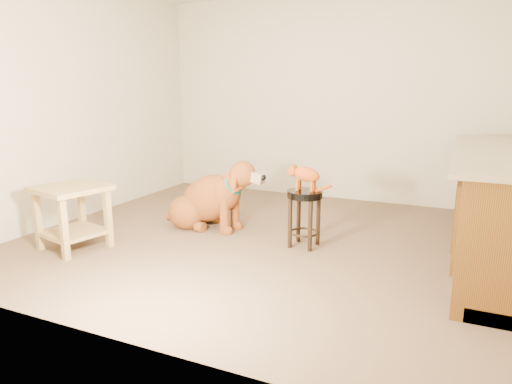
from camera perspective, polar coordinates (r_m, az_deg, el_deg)
The scene contains 8 objects.
floor at distance 4.41m, azimuth 1.38°, elevation -6.06°, with size 4.50×4.00×0.01m, color brown.
room_shell at distance 4.18m, azimuth 1.51°, elevation 16.25°, with size 4.54×4.04×2.62m.
cabinet_run at distance 4.27m, azimuth 27.98°, elevation -2.06°, with size 0.70×2.56×0.94m.
padded_stool at distance 4.16m, azimuth 6.09°, elevation -1.88°, with size 0.32×0.32×0.53m.
wood_stool at distance 4.55m, azimuth 26.59°, elevation -1.20°, with size 0.47×0.47×0.82m.
side_table at distance 4.41m, azimuth -21.98°, elevation -1.81°, with size 0.67×0.67×0.58m.
golden_retriever at distance 4.75m, azimuth -5.80°, elevation -1.02°, with size 1.24×0.64×0.79m.
tabby_kitten at distance 4.10m, azimuth 6.07°, elevation 2.13°, with size 0.43×0.14×0.26m.
Camera 1 is at (1.62, -3.84, 1.42)m, focal length 32.00 mm.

